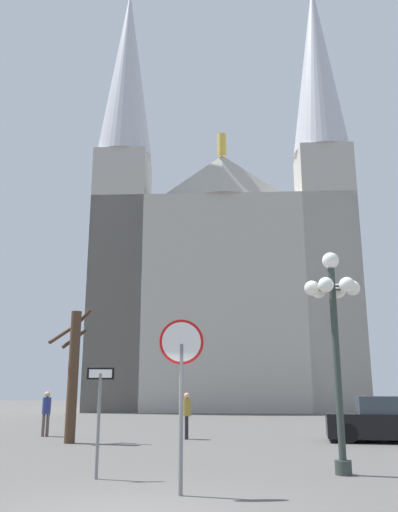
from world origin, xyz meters
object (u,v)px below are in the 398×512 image
one_way_arrow_sign (99,408)px  parked_car_near_black (388,420)px  pedestrian_walking (46,409)px  cathedral (224,271)px  pedestrian_standing (187,411)px  street_lamp (334,316)px  bare_tree (73,372)px  stop_sign (181,368)px

one_way_arrow_sign → parked_car_near_black: one_way_arrow_sign is taller
parked_car_near_black → pedestrian_walking: pedestrian_walking is taller
cathedral → pedestrian_standing: bearing=-95.3°
street_lamp → pedestrian_standing: bearing=116.0°
parked_car_near_black → pedestrian_walking: (-12.36, 1.84, 0.28)m
street_lamp → parked_car_near_black: 7.93m
one_way_arrow_sign → bare_tree: bare_tree is taller
stop_sign → street_lamp: size_ratio=0.62×
cathedral → parked_car_near_black: bearing=-78.1°
street_lamp → pedestrian_standing: (-3.71, 7.59, -2.46)m
pedestrian_standing → stop_sign: bearing=-88.3°
stop_sign → pedestrian_standing: size_ratio=1.91×
pedestrian_standing → pedestrian_walking: bearing=170.1°
stop_sign → pedestrian_walking: stop_sign is taller
one_way_arrow_sign → pedestrian_walking: 9.94m
street_lamp → stop_sign: bearing=-146.9°
parked_car_near_black → pedestrian_standing: 7.01m
street_lamp → parked_car_near_black: size_ratio=1.16×
cathedral → bare_tree: (-5.95, -23.56, -8.62)m
pedestrian_standing → street_lamp: bearing=-64.0°
one_way_arrow_sign → street_lamp: (5.25, 0.61, 2.02)m
parked_car_near_black → bare_tree: bearing=-177.4°
cathedral → one_way_arrow_sign: (-3.61, -30.39, -9.55)m
stop_sign → parked_car_near_black: stop_sign is taller
parked_car_near_black → pedestrian_walking: size_ratio=2.60×
stop_sign → street_lamp: (3.42, 2.23, 1.24)m
street_lamp → bare_tree: (-7.59, 6.22, -1.09)m
cathedral → parked_car_near_black: size_ratio=8.64×
stop_sign → pedestrian_standing: bearing=91.7°
cathedral → pedestrian_standing: (-2.07, -22.19, -9.98)m
parked_car_near_black → pedestrian_walking: bearing=171.5°
cathedral → parked_car_near_black: (4.88, -23.08, -10.24)m
stop_sign → pedestrian_standing: 9.90m
cathedral → pedestrian_walking: size_ratio=22.43×
bare_tree → pedestrian_standing: 4.34m
cathedral → bare_tree: 25.78m
one_way_arrow_sign → bare_tree: 7.27m
bare_tree → street_lamp: bearing=-39.3°
bare_tree → one_way_arrow_sign: bearing=-71.1°
bare_tree → pedestrian_standing: bearing=19.5°
one_way_arrow_sign → street_lamp: street_lamp is taller
one_way_arrow_sign → parked_car_near_black: 11.22m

